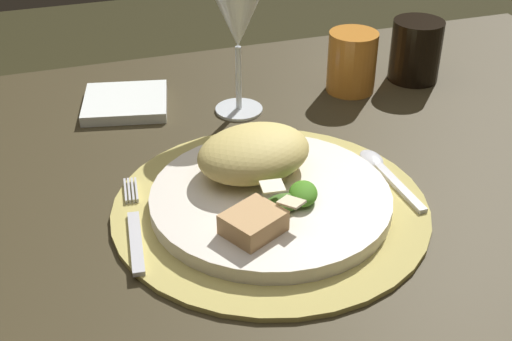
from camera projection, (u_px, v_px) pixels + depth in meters
The scene contains 12 objects.
dining_table at pixel (203, 279), 0.80m from camera, with size 1.40×0.84×0.73m.
placemat at pixel (270, 207), 0.73m from camera, with size 0.34×0.34×0.01m, color tan.
dinner_plate at pixel (271, 199), 0.73m from camera, with size 0.26×0.26×0.02m, color silver.
pasta_serving at pixel (254, 153), 0.75m from camera, with size 0.13×0.10×0.05m, color #D9C069.
salad_greens at pixel (285, 203), 0.69m from camera, with size 0.10×0.07×0.03m.
bread_piece at pixel (253, 223), 0.66m from camera, with size 0.05×0.05×0.02m, color tan.
fork at pixel (135, 227), 0.69m from camera, with size 0.03×0.17×0.00m.
spoon at pixel (382, 169), 0.79m from camera, with size 0.02×0.14×0.01m.
napkin at pixel (126, 102), 0.94m from camera, with size 0.11×0.11×0.01m, color white.
wine_glass at pixel (238, 18), 0.86m from camera, with size 0.08×0.08×0.18m.
amber_tumbler at pixel (352, 62), 0.97m from camera, with size 0.07×0.07×0.09m, color orange.
dark_tumbler at pixel (416, 51), 1.00m from camera, with size 0.07×0.07×0.09m, color black.
Camera 1 is at (-0.13, -0.60, 1.16)m, focal length 47.68 mm.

